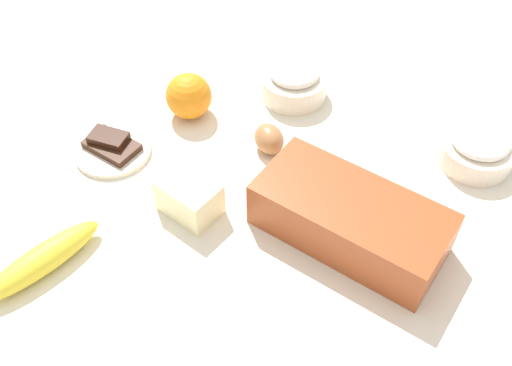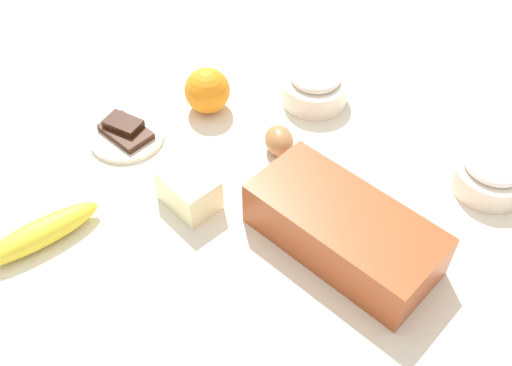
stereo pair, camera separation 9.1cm
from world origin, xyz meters
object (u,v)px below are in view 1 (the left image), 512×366
at_px(flour_bowl, 294,82).
at_px(butter_block, 189,198).
at_px(loaf_pan, 350,218).
at_px(banana, 42,260).
at_px(orange_fruit, 189,96).
at_px(egg_beside_bowl, 269,139).
at_px(chocolate_plate, 112,148).
at_px(sugar_bowl, 478,148).

xyz_separation_m(flour_bowl, butter_block, (0.01, 0.33, -0.00)).
relative_size(loaf_pan, flour_bowl, 2.36).
bearing_deg(flour_bowl, banana, 76.50).
bearing_deg(orange_fruit, flour_bowl, -134.31).
relative_size(banana, egg_beside_bowl, 3.04).
xyz_separation_m(egg_beside_bowl, chocolate_plate, (0.23, 0.14, -0.01)).
height_order(loaf_pan, chocolate_plate, loaf_pan).
xyz_separation_m(loaf_pan, flour_bowl, (0.23, -0.25, -0.01)).
bearing_deg(banana, sugar_bowl, -131.93).
distance_m(loaf_pan, flour_bowl, 0.34).
bearing_deg(sugar_bowl, banana, 48.07).
height_order(banana, butter_block, butter_block).
height_order(butter_block, chocolate_plate, butter_block).
bearing_deg(butter_block, loaf_pan, -161.40).
bearing_deg(chocolate_plate, orange_fruit, -111.19).
relative_size(flour_bowl, orange_fruit, 1.49).
distance_m(flour_bowl, sugar_bowl, 0.34).
height_order(loaf_pan, sugar_bowl, loaf_pan).
relative_size(sugar_bowl, butter_block, 1.35).
height_order(flour_bowl, chocolate_plate, flour_bowl).
relative_size(orange_fruit, chocolate_plate, 0.63).
bearing_deg(banana, egg_beside_bowl, -112.69).
distance_m(banana, egg_beside_bowl, 0.41).
relative_size(loaf_pan, chocolate_plate, 2.23).
relative_size(sugar_bowl, egg_beside_bowl, 1.95).
distance_m(orange_fruit, chocolate_plate, 0.16).
distance_m(flour_bowl, orange_fruit, 0.20).
bearing_deg(flour_bowl, loaf_pan, 131.77).
distance_m(orange_fruit, egg_beside_bowl, 0.17).
relative_size(banana, chocolate_plate, 1.46).
height_order(loaf_pan, banana, loaf_pan).
bearing_deg(flour_bowl, butter_block, 88.87).
height_order(orange_fruit, chocolate_plate, orange_fruit).
xyz_separation_m(banana, butter_block, (-0.12, -0.20, 0.01)).
relative_size(sugar_bowl, banana, 0.64).
distance_m(butter_block, chocolate_plate, 0.19).
distance_m(banana, chocolate_plate, 0.25).
height_order(loaf_pan, egg_beside_bowl, loaf_pan).
xyz_separation_m(butter_block, chocolate_plate, (0.19, -0.04, -0.02)).
relative_size(flour_bowl, banana, 0.65).
relative_size(banana, orange_fruit, 2.30).
relative_size(sugar_bowl, orange_fruit, 1.48).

